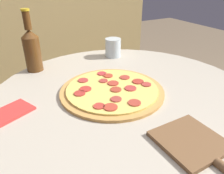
{
  "coord_description": "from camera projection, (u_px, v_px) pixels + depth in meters",
  "views": [
    {
      "loc": [
        -0.38,
        -0.58,
        1.12
      ],
      "look_at": [
        -0.04,
        0.02,
        0.76
      ],
      "focal_mm": 35.0,
      "sensor_mm": 36.0,
      "label": 1
    }
  ],
  "objects": [
    {
      "name": "pizza_paddle",
      "position": [
        201.0,
        148.0,
        0.53
      ],
      "size": [
        0.16,
        0.31,
        0.02
      ],
      "rotation": [
        0.0,
        0.0,
        -1.56
      ],
      "color": "brown",
      "rests_on": "table"
    },
    {
      "name": "table",
      "position": [
        124.0,
        128.0,
        0.87
      ],
      "size": [
        0.96,
        0.96,
        0.74
      ],
      "color": "#B2A893",
      "rests_on": "ground_plane"
    },
    {
      "name": "fence_panel",
      "position": [
        52.0,
        34.0,
        1.53
      ],
      "size": [
        1.51,
        0.04,
        1.45
      ],
      "color": "tan",
      "rests_on": "ground_plane"
    },
    {
      "name": "pizza",
      "position": [
        112.0,
        90.0,
        0.78
      ],
      "size": [
        0.37,
        0.37,
        0.02
      ],
      "color": "#C68E47",
      "rests_on": "table"
    },
    {
      "name": "beer_bottle",
      "position": [
        32.0,
        48.0,
        0.91
      ],
      "size": [
        0.07,
        0.07,
        0.26
      ],
      "color": "#563314",
      "rests_on": "table"
    },
    {
      "name": "napkin",
      "position": [
        8.0,
        114.0,
        0.66
      ],
      "size": [
        0.16,
        0.14,
        0.01
      ],
      "color": "red",
      "rests_on": "table"
    },
    {
      "name": "drinking_glass",
      "position": [
        113.0,
        48.0,
        1.09
      ],
      "size": [
        0.08,
        0.08,
        0.09
      ],
      "color": "silver",
      "rests_on": "table"
    }
  ]
}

